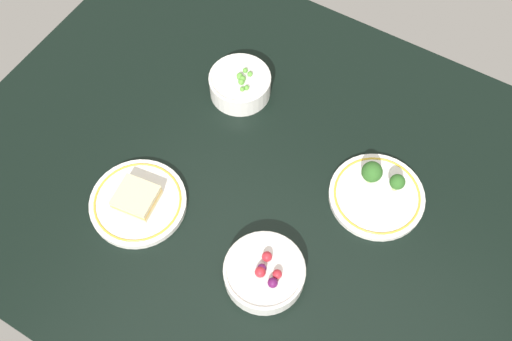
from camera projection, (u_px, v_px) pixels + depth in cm
name	position (u px, v px, depth cm)	size (l,w,h in cm)	color
dining_table	(256.00, 179.00, 132.35)	(133.37, 105.97, 4.00)	black
bowl_peas	(240.00, 84.00, 139.17)	(14.67, 14.67, 6.99)	white
bowl_berries	(264.00, 272.00, 116.99)	(16.39, 16.39, 6.10)	white
plate_broccoli	(377.00, 192.00, 126.85)	(20.63, 20.63, 7.17)	white
plate_sandwich	(138.00, 202.00, 125.83)	(20.75, 20.75, 4.75)	white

